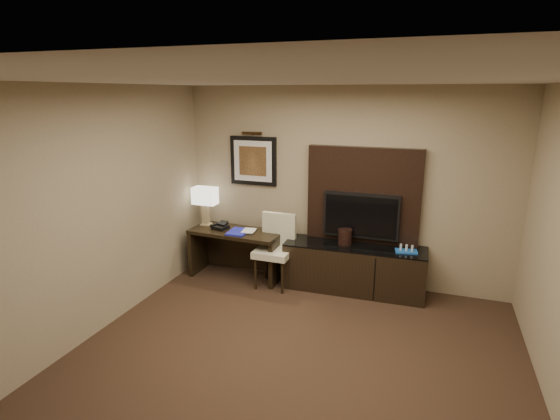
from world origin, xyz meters
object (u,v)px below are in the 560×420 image
at_px(credenza, 354,268).
at_px(desk_chair, 274,251).
at_px(desk, 236,253).
at_px(desk_phone, 220,226).
at_px(table_lamp, 205,206).
at_px(ice_bucket, 345,237).
at_px(minibar_tray, 406,248).
at_px(tv, 361,216).

distance_m(credenza, desk_chair, 1.10).
height_order(credenza, desk_chair, desk_chair).
distance_m(desk, desk_chair, 0.66).
height_order(desk, desk_phone, desk_phone).
xyz_separation_m(table_lamp, ice_bucket, (2.08, 0.01, -0.24)).
relative_size(desk_chair, ice_bucket, 4.87).
bearing_deg(table_lamp, desk, -11.12).
bearing_deg(ice_bucket, desk_chair, -165.46).
relative_size(desk_chair, minibar_tray, 3.71).
xyz_separation_m(desk_chair, desk_phone, (-0.86, 0.12, 0.25)).
bearing_deg(ice_bucket, credenza, -6.08).
height_order(ice_bucket, minibar_tray, ice_bucket).
relative_size(desk, ice_bucket, 6.30).
bearing_deg(table_lamp, desk_phone, -20.89).
bearing_deg(table_lamp, credenza, -0.12).
xyz_separation_m(tv, desk_phone, (-1.97, -0.25, -0.27)).
relative_size(desk, desk_chair, 1.29).
relative_size(desk, minibar_tray, 4.80).
bearing_deg(credenza, ice_bucket, 172.29).
xyz_separation_m(desk_chair, table_lamp, (-1.16, 0.23, 0.48)).
bearing_deg(credenza, minibar_tray, -3.49).
relative_size(table_lamp, ice_bucket, 2.72).
distance_m(ice_bucket, minibar_tray, 0.80).
bearing_deg(minibar_tray, desk_phone, -178.11).
distance_m(desk_chair, desk_phone, 0.91).
relative_size(tv, table_lamp, 1.78).
xyz_separation_m(credenza, ice_bucket, (-0.14, 0.01, 0.42)).
height_order(table_lamp, minibar_tray, table_lamp).
height_order(desk_chair, ice_bucket, desk_chair).
bearing_deg(minibar_tray, ice_bucket, 177.41).
relative_size(tv, minibar_tray, 3.68).
bearing_deg(minibar_tray, tv, 165.40).
xyz_separation_m(desk, minibar_tray, (2.35, 0.08, 0.34)).
bearing_deg(desk_phone, desk, 14.01).
bearing_deg(desk, credenza, 6.40).
xyz_separation_m(tv, ice_bucket, (-0.18, -0.13, -0.28)).
distance_m(table_lamp, desk_phone, 0.39).
distance_m(desk, desk_phone, 0.47).
height_order(desk_chair, minibar_tray, desk_chair).
bearing_deg(minibar_tray, desk_chair, -173.25).
height_order(desk, desk_chair, desk_chair).
relative_size(credenza, desk_phone, 9.17).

